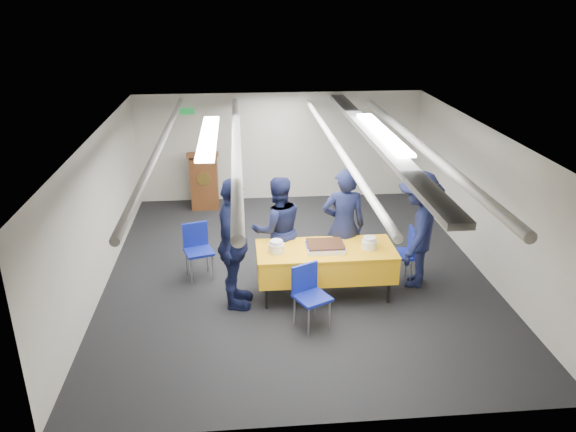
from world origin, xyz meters
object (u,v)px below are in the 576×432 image
object	(u,v)px
chair_right	(405,249)
chair_left	(197,245)
sailor_b	(278,230)
sheet_cake	(325,246)
podium	(204,179)
serving_table	(326,261)
sailor_d	(418,230)
sailor_a	(343,226)
sailor_c	(234,244)
chair_near	(309,290)

from	to	relation	value
chair_right	chair_left	world-z (taller)	same
sailor_b	sheet_cake	bearing A→B (deg)	125.82
podium	sailor_b	size ratio (longest dim) A/B	0.74
serving_table	chair_left	xyz separation A→B (m)	(-1.92, 0.82, -0.03)
sheet_cake	sailor_d	world-z (taller)	sailor_d
podium	sailor_a	size ratio (longest dim) A/B	0.68
sailor_c	sailor_d	bearing A→B (deg)	-73.58
chair_right	sailor_a	world-z (taller)	sailor_a
sailor_c	serving_table	bearing A→B (deg)	-74.89
sailor_d	serving_table	bearing A→B (deg)	-53.96
podium	sailor_c	size ratio (longest dim) A/B	0.65
sheet_cake	podium	distance (m)	4.34
sailor_d	chair_left	bearing A→B (deg)	-73.26
serving_table	sailor_a	bearing A→B (deg)	54.24
chair_right	sailor_d	world-z (taller)	sailor_d
chair_near	serving_table	bearing A→B (deg)	65.63
chair_left	serving_table	bearing A→B (deg)	-23.09
sheet_cake	sailor_c	bearing A→B (deg)	-173.73
serving_table	sailor_d	world-z (taller)	sailor_d
serving_table	chair_left	bearing A→B (deg)	156.91
sheet_cake	chair_near	world-z (taller)	chair_near
sailor_a	sailor_c	size ratio (longest dim) A/B	0.95
podium	sailor_a	bearing A→B (deg)	-55.91
chair_right	sailor_c	bearing A→B (deg)	-168.88
sheet_cake	podium	size ratio (longest dim) A/B	0.44
sailor_a	sailor_d	xyz separation A→B (m)	(1.09, -0.23, -0.01)
sailor_b	sailor_d	world-z (taller)	sailor_d
chair_left	sailor_b	distance (m)	1.32
sheet_cake	sailor_a	distance (m)	0.62
chair_near	sailor_c	world-z (taller)	sailor_c
serving_table	chair_near	size ratio (longest dim) A/B	2.32
sheet_cake	chair_right	xyz separation A→B (m)	(1.31, 0.37, -0.29)
serving_table	sailor_b	size ratio (longest dim) A/B	1.19
chair_near	sailor_a	world-z (taller)	sailor_a
serving_table	sheet_cake	xyz separation A→B (m)	(-0.01, -0.02, 0.26)
serving_table	chair_right	size ratio (longest dim) A/B	2.32
chair_left	sailor_d	size ratio (longest dim) A/B	0.48
chair_right	sailor_b	distance (m)	1.99
sailor_a	sailor_b	world-z (taller)	sailor_a
sheet_cake	chair_near	size ratio (longest dim) A/B	0.64
chair_left	sailor_b	xyz separation A→B (m)	(1.26, -0.25, 0.32)
chair_right	sailor_a	size ratio (longest dim) A/B	0.48
chair_near	chair_left	xyz separation A→B (m)	(-1.58, 1.58, 0.00)
sailor_b	sailor_d	size ratio (longest dim) A/B	0.94
sailor_a	sailor_d	world-z (taller)	sailor_a
sailor_c	sailor_a	bearing A→B (deg)	-61.00
sailor_a	podium	bearing A→B (deg)	-52.99
chair_near	chair_right	distance (m)	1.98
sheet_cake	sailor_a	bearing A→B (deg)	54.11
chair_left	chair_right	bearing A→B (deg)	-8.24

